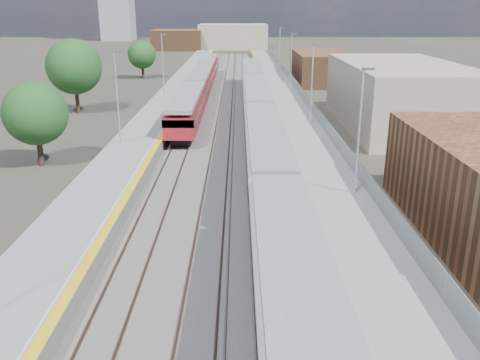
{
  "coord_description": "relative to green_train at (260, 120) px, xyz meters",
  "views": [
    {
      "loc": [
        -0.43,
        -6.85,
        11.69
      ],
      "look_at": [
        -0.34,
        21.0,
        2.2
      ],
      "focal_mm": 38.0,
      "sensor_mm": 36.0,
      "label": 1
    }
  ],
  "objects": [
    {
      "name": "platform_left",
      "position": [
        -10.55,
        15.24,
        -1.75
      ],
      "size": [
        4.3,
        155.0,
        8.52
      ],
      "color": "slate",
      "rests_on": "ground"
    },
    {
      "name": "ground",
      "position": [
        -1.5,
        12.75,
        -2.26
      ],
      "size": [
        320.0,
        320.0,
        0.0
      ],
      "primitive_type": "plane",
      "color": "#47443A",
      "rests_on": "ground"
    },
    {
      "name": "ballast_bed",
      "position": [
        -3.75,
        15.25,
        -2.23
      ],
      "size": [
        10.5,
        155.0,
        0.06
      ],
      "primitive_type": "cube",
      "color": "#565451",
      "rests_on": "ground"
    },
    {
      "name": "tree_c",
      "position": [
        -18.41,
        44.71,
        1.8
      ],
      "size": [
        4.76,
        4.76,
        6.45
      ],
      "color": "#382619",
      "rests_on": "ground"
    },
    {
      "name": "tracks",
      "position": [
        -3.15,
        16.93,
        -2.16
      ],
      "size": [
        8.96,
        160.0,
        0.17
      ],
      "color": "#4C3323",
      "rests_on": "ground"
    },
    {
      "name": "tree_a",
      "position": [
        -17.25,
        -6.25,
        1.85
      ],
      "size": [
        4.83,
        4.83,
        6.54
      ],
      "color": "#382619",
      "rests_on": "ground"
    },
    {
      "name": "platform_right",
      "position": [
        3.78,
        15.24,
        -1.73
      ],
      "size": [
        4.7,
        155.0,
        8.52
      ],
      "color": "slate",
      "rests_on": "ground"
    },
    {
      "name": "buildings",
      "position": [
        -19.62,
        101.35,
        8.44
      ],
      "size": [
        72.0,
        185.5,
        40.0
      ],
      "color": "brown",
      "rests_on": "ground"
    },
    {
      "name": "red_train",
      "position": [
        -7.0,
        25.26,
        -0.23
      ],
      "size": [
        2.73,
        55.33,
        3.44
      ],
      "color": "black",
      "rests_on": "ground"
    },
    {
      "name": "tree_d",
      "position": [
        21.25,
        21.95,
        1.64
      ],
      "size": [
        4.57,
        4.57,
        6.2
      ],
      "color": "#382619",
      "rests_on": "ground"
    },
    {
      "name": "green_train",
      "position": [
        0.0,
        0.0,
        0.0
      ],
      "size": [
        2.92,
        81.26,
        3.21
      ],
      "color": "black",
      "rests_on": "ground"
    },
    {
      "name": "tree_b",
      "position": [
        -20.58,
        14.48,
        3.04
      ],
      "size": [
        6.21,
        6.21,
        8.42
      ],
      "color": "#382619",
      "rests_on": "ground"
    }
  ]
}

